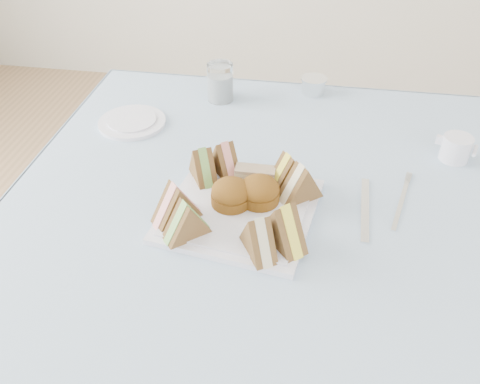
% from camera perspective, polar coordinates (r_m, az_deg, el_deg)
% --- Properties ---
extents(table, '(0.90, 0.90, 0.74)m').
position_cam_1_polar(table, '(1.27, 2.25, -13.87)').
color(table, brown).
rests_on(table, floor).
extents(tablecloth, '(1.02, 1.02, 0.01)m').
position_cam_1_polar(tablecloth, '(1.00, 2.76, -0.66)').
color(tablecloth, '#AAC1E4').
rests_on(tablecloth, table).
extents(serving_plate, '(0.31, 0.31, 0.01)m').
position_cam_1_polar(serving_plate, '(0.96, -0.00, -2.06)').
color(serving_plate, white).
rests_on(serving_plate, tablecloth).
extents(sandwich_fl_a, '(0.10, 0.09, 0.08)m').
position_cam_1_polar(sandwich_fl_a, '(0.91, -7.20, -1.09)').
color(sandwich_fl_a, brown).
rests_on(sandwich_fl_a, serving_plate).
extents(sandwich_fl_b, '(0.09, 0.08, 0.07)m').
position_cam_1_polar(sandwich_fl_b, '(0.88, -6.05, -3.01)').
color(sandwich_fl_b, brown).
rests_on(sandwich_fl_b, serving_plate).
extents(sandwich_fr_a, '(0.09, 0.10, 0.08)m').
position_cam_1_polar(sandwich_fr_a, '(0.86, 4.94, -3.63)').
color(sandwich_fr_a, brown).
rests_on(sandwich_fr_a, serving_plate).
extents(sandwich_fr_b, '(0.08, 0.09, 0.07)m').
position_cam_1_polar(sandwich_fr_b, '(0.85, 2.10, -4.84)').
color(sandwich_fr_b, brown).
rests_on(sandwich_fr_b, serving_plate).
extents(sandwich_bl_a, '(0.07, 0.09, 0.07)m').
position_cam_1_polar(sandwich_bl_a, '(1.01, -4.21, 3.20)').
color(sandwich_bl_a, brown).
rests_on(sandwich_bl_a, serving_plate).
extents(sandwich_bl_b, '(0.08, 0.09, 0.07)m').
position_cam_1_polar(sandwich_bl_b, '(1.03, -1.73, 3.90)').
color(sandwich_bl_b, brown).
rests_on(sandwich_bl_b, serving_plate).
extents(sandwich_br_a, '(0.09, 0.09, 0.08)m').
position_cam_1_polar(sandwich_br_a, '(0.96, 6.83, 1.17)').
color(sandwich_br_a, brown).
rests_on(sandwich_br_a, serving_plate).
extents(sandwich_br_b, '(0.09, 0.08, 0.07)m').
position_cam_1_polar(sandwich_br_b, '(1.00, 5.34, 2.54)').
color(sandwich_br_b, brown).
rests_on(sandwich_br_b, serving_plate).
extents(scone_left, '(0.09, 0.09, 0.05)m').
position_cam_1_polar(scone_left, '(0.95, -1.02, -0.19)').
color(scone_left, brown).
rests_on(scone_left, serving_plate).
extents(scone_right, '(0.10, 0.10, 0.05)m').
position_cam_1_polar(scone_right, '(0.96, 2.20, 0.11)').
color(scone_right, brown).
rests_on(scone_right, serving_plate).
extents(pastry_slice, '(0.08, 0.03, 0.04)m').
position_cam_1_polar(pastry_slice, '(1.01, 1.72, 1.83)').
color(pastry_slice, '#C8B297').
rests_on(pastry_slice, serving_plate).
extents(side_plate, '(0.21, 0.21, 0.01)m').
position_cam_1_polar(side_plate, '(1.26, -12.01, 7.67)').
color(side_plate, white).
rests_on(side_plate, tablecloth).
extents(water_glass, '(0.09, 0.09, 0.10)m').
position_cam_1_polar(water_glass, '(1.32, -2.23, 12.22)').
color(water_glass, white).
rests_on(water_glass, tablecloth).
extents(tea_strainer, '(0.08, 0.08, 0.04)m').
position_cam_1_polar(tea_strainer, '(1.38, 8.25, 11.67)').
color(tea_strainer, silver).
rests_on(tea_strainer, tablecloth).
extents(knife, '(0.02, 0.19, 0.00)m').
position_cam_1_polar(knife, '(1.00, 13.86, -1.84)').
color(knife, silver).
rests_on(knife, tablecloth).
extents(fork, '(0.05, 0.16, 0.00)m').
position_cam_1_polar(fork, '(1.03, 17.56, -1.43)').
color(fork, silver).
rests_on(fork, tablecloth).
extents(creamer_jug, '(0.08, 0.08, 0.06)m').
position_cam_1_polar(creamer_jug, '(1.19, 23.09, 4.54)').
color(creamer_jug, white).
rests_on(creamer_jug, tablecloth).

